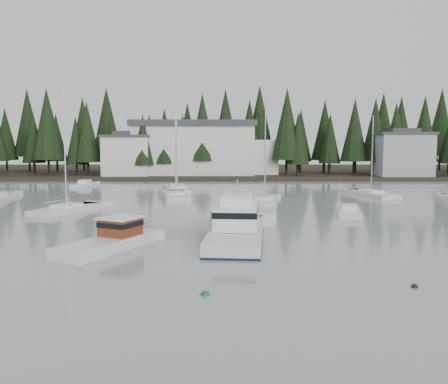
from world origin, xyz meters
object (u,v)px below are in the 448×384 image
Objects in this scene: lobster_boat_brown at (109,243)px; runabout_1 at (349,214)px; harbor_inn at (204,148)px; sailboat_5 at (177,190)px; house_west at (127,154)px; sailboat_2 at (371,195)px; sailboat_8 at (67,211)px; sailboat_6 at (265,202)px; house_east_a at (402,153)px; cabin_cruiser_center at (237,230)px; runabout_3 at (85,185)px; sailboat_7 at (176,197)px.

lobster_boat_brown is 25.81m from runabout_1.
harbor_inn is 68.74m from lobster_boat_brown.
sailboat_5 is (-2.91, -28.72, -5.73)m from harbor_inn.
house_west is 0.85× the size of sailboat_2.
sailboat_6 is at bearing -47.66° from sailboat_8.
sailboat_8 is (-9.65, -21.49, 0.02)m from sailboat_5.
house_east_a is 34.56m from sailboat_2.
house_west is 15.45m from harbor_inn.
sailboat_6 is at bearing -151.45° from sailboat_5.
cabin_cruiser_center is 1.10× the size of sailboat_2.
sailboat_2 is 0.84× the size of sailboat_8.
sailboat_5 is 23.55m from sailboat_8.
sailboat_6 is at bearing -78.38° from harbor_inn.
sailboat_6 reaches higher than house_west.
lobster_boat_brown reaches higher than runabout_3.
sailboat_7 is at bearing 80.73° from sailboat_2.
cabin_cruiser_center is at bearing -45.89° from lobster_boat_brown.
harbor_inn is 28.97m from runabout_3.
sailboat_6 is (3.97, 22.61, -0.71)m from cabin_cruiser_center.
runabout_1 is at bearing -152.09° from sailboat_5.
sailboat_8 is at bearing -160.71° from runabout_3.
sailboat_6 reaches higher than lobster_boat_brown.
sailboat_8 is at bearing 131.37° from sailboat_7.
sailboat_5 reaches higher than runabout_1.
house_east_a is at bearing -65.91° from runabout_3.
harbor_inn reaches higher than house_west.
sailboat_2 is 44.54m from runabout_3.
cabin_cruiser_center is 28.93m from sailboat_7.
house_east_a is (54.00, -1.00, 0.25)m from house_west.
sailboat_5 is 1.69× the size of runabout_3.
house_west is 28.51m from sailboat_5.
house_east_a is at bearing -6.36° from harbor_inn.
sailboat_7 reaches higher than sailboat_8.
sailboat_8 reaches higher than sailboat_5.
sailboat_7 is (-26.13, -2.47, 0.03)m from sailboat_2.
sailboat_2 is at bearing -94.19° from sailboat_7.
harbor_inn is at bearing 9.51° from sailboat_8.
house_east_a reaches higher than lobster_boat_brown.
sailboat_7 is 22.85m from runabout_3.
sailboat_7 is (-2.28, -37.52, -5.69)m from harbor_inn.
cabin_cruiser_center is at bearing -175.33° from sailboat_7.
runabout_1 is 1.00× the size of runabout_3.
harbor_inn is 4.43× the size of runabout_3.
sailboat_2 is 1.00× the size of sailboat_5.
harbor_inn is 2.28× the size of sailboat_6.
sailboat_7 is 2.21× the size of runabout_3.
house_east_a reaches higher than house_west.
sailboat_2 reaches higher than house_east_a.
lobster_boat_brown reaches higher than runabout_1.
cabin_cruiser_center is 37.64m from sailboat_5.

